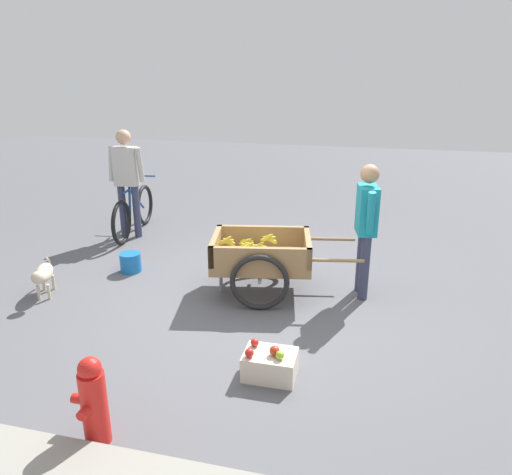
% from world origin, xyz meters
% --- Properties ---
extents(ground_plane, '(24.00, 24.00, 0.00)m').
position_xyz_m(ground_plane, '(0.00, 0.00, 0.00)').
color(ground_plane, '#56565B').
extents(fruit_cart, '(1.76, 1.08, 0.72)m').
position_xyz_m(fruit_cart, '(-0.02, -0.37, 0.43)').
color(fruit_cart, '#937047').
rests_on(fruit_cart, ground).
extents(vendor_person, '(0.26, 0.56, 1.51)m').
position_xyz_m(vendor_person, '(-1.14, -0.59, 0.90)').
color(vendor_person, '#333851').
rests_on(vendor_person, ground).
extents(bicycle, '(0.46, 1.66, 0.85)m').
position_xyz_m(bicycle, '(2.42, -2.00, 0.35)').
color(bicycle, black).
rests_on(bicycle, ground).
extents(cyclist_person, '(0.52, 0.24, 1.64)m').
position_xyz_m(cyclist_person, '(2.40, -1.85, 0.98)').
color(cyclist_person, '#333851').
rests_on(cyclist_person, ground).
extents(dog, '(0.36, 0.62, 0.40)m').
position_xyz_m(dog, '(2.36, 0.31, 0.27)').
color(dog, beige).
rests_on(dog, ground).
extents(fire_hydrant, '(0.25, 0.25, 0.67)m').
position_xyz_m(fire_hydrant, '(0.55, 2.22, 0.33)').
color(fire_hydrant, red).
rests_on(fire_hydrant, ground).
extents(plastic_bucket, '(0.27, 0.27, 0.24)m').
position_xyz_m(plastic_bucket, '(1.76, -0.58, 0.12)').
color(plastic_bucket, '#1966B2').
rests_on(plastic_bucket, ground).
extents(apple_crate, '(0.44, 0.32, 0.31)m').
position_xyz_m(apple_crate, '(-0.45, 1.20, 0.12)').
color(apple_crate, beige).
rests_on(apple_crate, ground).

